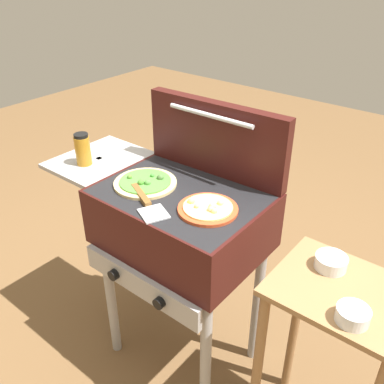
{
  "coord_description": "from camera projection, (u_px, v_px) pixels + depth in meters",
  "views": [
    {
      "loc": [
        0.91,
        -1.07,
        1.72
      ],
      "look_at": [
        0.05,
        0.0,
        0.92
      ],
      "focal_mm": 39.74,
      "sensor_mm": 36.0,
      "label": 1
    }
  ],
  "objects": [
    {
      "name": "sauce_jar",
      "position": [
        83.0,
        149.0,
        1.8
      ],
      "size": [
        0.07,
        0.07,
        0.14
      ],
      "color": "#B77A1E",
      "rests_on": "grill"
    },
    {
      "name": "pizza_veggie",
      "position": [
        145.0,
        183.0,
        1.67
      ],
      "size": [
        0.25,
        0.25,
        0.04
      ],
      "color": "#E0C17F",
      "rests_on": "grill"
    },
    {
      "name": "topping_bowl_near",
      "position": [
        331.0,
        262.0,
        1.4
      ],
      "size": [
        0.11,
        0.11,
        0.04
      ],
      "color": "silver",
      "rests_on": "prep_table"
    },
    {
      "name": "grill_lid_open",
      "position": [
        216.0,
        138.0,
        1.69
      ],
      "size": [
        0.63,
        0.09,
        0.3
      ],
      "color": "#38110F",
      "rests_on": "grill"
    },
    {
      "name": "pizza_cheese",
      "position": [
        208.0,
        208.0,
        1.51
      ],
      "size": [
        0.22,
        0.22,
        0.04
      ],
      "color": "#C64723",
      "rests_on": "grill"
    },
    {
      "name": "topping_bowl_far",
      "position": [
        353.0,
        315.0,
        1.2
      ],
      "size": [
        0.1,
        0.1,
        0.04
      ],
      "color": "silver",
      "rests_on": "prep_table"
    },
    {
      "name": "spatula",
      "position": [
        146.0,
        202.0,
        1.55
      ],
      "size": [
        0.26,
        0.16,
        0.02
      ],
      "color": "#B7BABF",
      "rests_on": "grill"
    },
    {
      "name": "grill",
      "position": [
        179.0,
        223.0,
        1.7
      ],
      "size": [
        0.96,
        0.53,
        0.9
      ],
      "color": "#38110F",
      "rests_on": "ground_plane"
    },
    {
      "name": "ground_plane",
      "position": [
        184.0,
        351.0,
        2.08
      ],
      "size": [
        8.0,
        8.0,
        0.0
      ],
      "primitive_type": "plane",
      "color": "brown"
    },
    {
      "name": "prep_table",
      "position": [
        332.0,
        340.0,
        1.44
      ],
      "size": [
        0.44,
        0.36,
        0.79
      ],
      "color": "olive",
      "rests_on": "ground_plane"
    }
  ]
}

